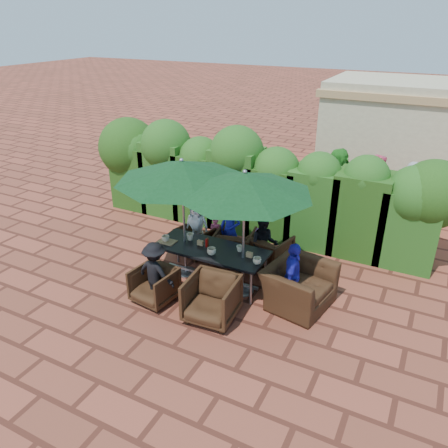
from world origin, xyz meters
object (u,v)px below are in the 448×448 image
at_px(chair_far_mid, 235,244).
at_px(chair_near_right, 212,297).
at_px(chair_end_right, 299,279).
at_px(chair_far_left, 195,239).
at_px(chair_far_right, 269,250).
at_px(chair_near_left, 154,284).
at_px(umbrella_right, 245,183).
at_px(dining_table, 211,252).
at_px(umbrella_left, 182,171).

relative_size(chair_far_mid, chair_near_right, 0.94).
distance_m(chair_far_mid, chair_end_right, 1.93).
height_order(chair_far_left, chair_end_right, chair_end_right).
bearing_deg(chair_far_right, chair_end_right, 146.85).
height_order(chair_far_left, chair_far_right, chair_far_right).
relative_size(chair_far_mid, chair_far_right, 1.01).
height_order(chair_near_left, chair_end_right, chair_end_right).
distance_m(chair_far_right, chair_near_right, 2.11).
relative_size(chair_far_left, chair_near_left, 0.96).
bearing_deg(umbrella_right, dining_table, 176.89).
height_order(dining_table, umbrella_right, umbrella_right).
distance_m(chair_near_left, chair_near_right, 1.20).
xyz_separation_m(umbrella_left, chair_near_right, (1.18, -1.06, -1.78)).
relative_size(umbrella_right, chair_far_mid, 3.02).
xyz_separation_m(chair_far_left, chair_far_right, (1.67, 0.23, 0.05)).
height_order(dining_table, chair_far_right, chair_far_right).
bearing_deg(chair_far_left, chair_far_right, -158.10).
distance_m(dining_table, chair_far_left, 1.24).
xyz_separation_m(chair_far_right, chair_end_right, (0.97, -1.01, 0.12)).
relative_size(umbrella_left, chair_far_mid, 3.11).
height_order(umbrella_right, chair_near_right, umbrella_right).
xyz_separation_m(umbrella_right, chair_near_left, (-1.33, -1.02, -1.85)).
height_order(umbrella_left, chair_far_left, umbrella_left).
distance_m(dining_table, chair_near_right, 1.20).
relative_size(umbrella_right, chair_near_right, 2.83).
height_order(umbrella_right, chair_near_left, umbrella_right).
bearing_deg(umbrella_right, chair_far_mid, 123.23).
distance_m(chair_near_right, chair_end_right, 1.63).
relative_size(dining_table, chair_far_mid, 2.72).
distance_m(dining_table, umbrella_right, 1.69).
height_order(chair_far_left, chair_near_right, chair_near_right).
bearing_deg(chair_far_right, dining_table, 65.76).
height_order(dining_table, chair_end_right, chair_end_right).
bearing_deg(chair_end_right, chair_far_mid, 73.12).
distance_m(umbrella_right, chair_near_right, 2.04).
bearing_deg(dining_table, chair_near_left, -120.80).
xyz_separation_m(chair_far_left, chair_end_right, (2.64, -0.78, 0.17)).
distance_m(umbrella_right, chair_far_mid, 2.15).
bearing_deg(chair_near_right, dining_table, 114.60).
distance_m(dining_table, chair_far_mid, 0.97).
distance_m(umbrella_left, chair_near_left, 2.14).
distance_m(chair_near_left, chair_end_right, 2.65).
height_order(umbrella_right, chair_far_right, umbrella_right).
bearing_deg(chair_near_right, chair_near_left, 176.84).
bearing_deg(chair_near_left, umbrella_right, 44.29).
bearing_deg(chair_end_right, chair_near_right, 142.23).
bearing_deg(chair_far_right, chair_near_right, 96.38).
height_order(chair_far_right, chair_near_left, chair_far_right).
xyz_separation_m(chair_far_left, chair_near_right, (1.43, -1.87, 0.08)).
bearing_deg(chair_near_left, chair_near_right, 7.88).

